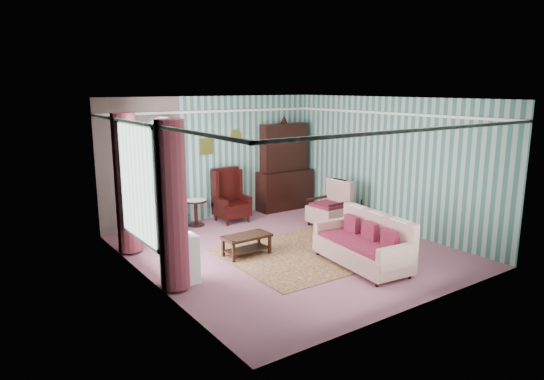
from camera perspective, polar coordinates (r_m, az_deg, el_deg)
floor at (r=9.46m, az=2.02°, el=-7.14°), size 6.00×6.00×0.00m
room_shell at (r=8.80m, az=-1.81°, el=4.84°), size 5.53×6.02×2.91m
bookcase at (r=10.94m, az=-12.67°, el=1.28°), size 0.80×0.28×2.24m
dresser_hutch at (r=12.40m, az=1.55°, el=3.10°), size 1.50×0.56×2.36m
wingback_left at (r=10.60m, az=-13.00°, el=-1.82°), size 0.76×0.80×1.25m
wingback_right at (r=11.34m, az=-4.79°, el=-0.64°), size 0.76×0.80×1.25m
seated_woman at (r=10.61m, az=-12.99°, el=-2.00°), size 0.44×0.40×1.18m
round_side_table at (r=11.16m, az=-8.92°, el=-2.67°), size 0.50×0.50×0.60m
nest_table at (r=11.59m, az=9.16°, el=-2.29°), size 0.45×0.38×0.54m
plant_stand at (r=7.94m, az=-10.77°, el=-8.14°), size 0.55×0.35×0.80m
rug at (r=9.41m, az=4.59°, el=-7.24°), size 3.20×2.60×0.01m
sofa at (r=8.66m, az=10.54°, el=-5.49°), size 1.17×1.99×1.06m
floral_armchair at (r=11.05m, az=6.73°, el=-1.93°), size 0.84×0.89×0.91m
coffee_table at (r=9.16m, az=-3.00°, el=-6.51°), size 0.92×0.47×0.40m
potted_plant_a at (r=7.61m, az=-10.96°, el=-4.27°), size 0.46×0.43×0.40m
potted_plant_b at (r=7.83m, az=-10.71°, el=-3.44°), size 0.29×0.24×0.50m
potted_plant_c at (r=7.76m, az=-11.16°, el=-4.11°), size 0.22×0.22×0.36m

